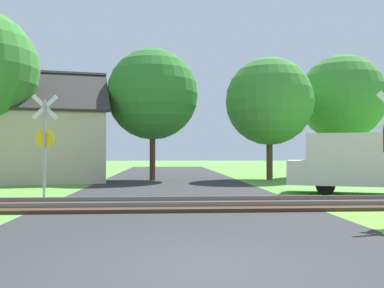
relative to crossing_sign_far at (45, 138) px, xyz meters
The scene contains 9 objects.
ground_plane 10.46m from the crossing_sign_far, 64.45° to the right, with size 160.00×160.00×0.00m, color #5B933D.
road_asphalt 8.74m from the crossing_sign_far, 58.63° to the right, with size 7.60×80.00×0.01m, color #2D2D30.
rail_track 5.55m from the crossing_sign_far, 31.51° to the right, with size 60.00×2.60×0.22m.
crossing_sign_far is the anchor object (origin of this frame).
house 9.45m from the crossing_sign_far, 110.09° to the left, with size 9.32×8.12×6.06m.
tree_right 14.02m from the crossing_sign_far, 42.88° to the left, with size 5.05×5.05×7.04m.
tree_center 10.25m from the crossing_sign_far, 69.80° to the left, with size 5.11×5.11×7.39m.
tree_far 19.88m from the crossing_sign_far, 37.75° to the left, with size 5.54×5.54×7.87m.
mail_truck 11.39m from the crossing_sign_far, ahead, with size 5.24×3.52×2.24m.
Camera 1 is at (-0.34, -5.58, 1.52)m, focal length 40.00 mm.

